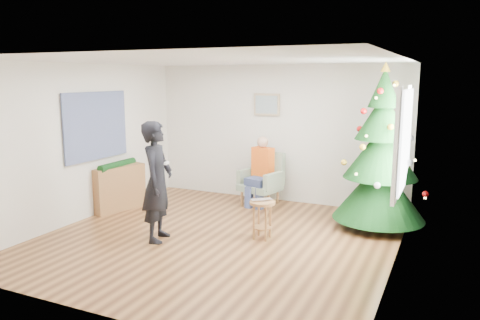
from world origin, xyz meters
The scene contains 19 objects.
floor centered at (0.00, 0.00, 0.00)m, with size 5.00×5.00×0.00m, color brown.
ceiling centered at (0.00, 0.00, 2.60)m, with size 5.00×5.00×0.00m, color white.
wall_back centered at (0.00, 2.50, 1.30)m, with size 5.00×5.00×0.00m, color silver.
wall_front centered at (0.00, -2.50, 1.30)m, with size 5.00×5.00×0.00m, color silver.
wall_left centered at (-2.50, 0.00, 1.30)m, with size 5.00×5.00×0.00m, color silver.
wall_right centered at (2.50, 0.00, 1.30)m, with size 5.00×5.00×0.00m, color silver.
window_panel centered at (2.47, 1.00, 1.50)m, with size 0.04×1.30×1.40m, color white.
curtains centered at (2.44, 1.00, 1.50)m, with size 0.05×1.75×1.50m.
christmas_tree centered at (2.07, 1.59, 1.17)m, with size 1.44×1.44×2.60m.
stool centered at (0.60, 0.30, 0.29)m, with size 0.38×0.38×0.57m.
laptop centered at (0.60, 0.30, 0.58)m, with size 0.31×0.20×0.02m, color silver.
armchair centered at (-0.12, 2.06, 0.36)m, with size 0.83×0.80×0.98m.
seated_person centered at (-0.13, 2.01, 0.65)m, with size 0.47×0.62×1.28m.
standing_man centered at (-0.76, -0.39, 0.88)m, with size 0.64×0.42×1.76m, color black.
game_controller centered at (-0.58, -0.42, 1.17)m, with size 0.04×0.13×0.04m, color white.
console centered at (-2.33, 0.64, 0.40)m, with size 0.30×1.00×0.80m, color brown.
garland centered at (-2.33, 0.64, 0.82)m, with size 0.14×0.14×0.90m, color black.
tapestry centered at (-2.46, 0.30, 1.55)m, with size 0.03×1.50×1.15m, color black.
framed_picture centered at (-0.20, 2.46, 1.85)m, with size 0.52×0.05×0.42m.
Camera 1 is at (3.09, -5.88, 2.37)m, focal length 35.00 mm.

